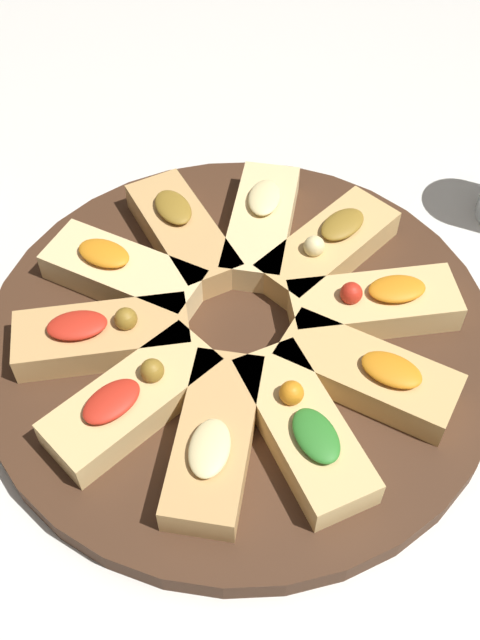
% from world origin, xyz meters
% --- Properties ---
extents(ground_plane, '(3.00, 3.00, 0.00)m').
position_xyz_m(ground_plane, '(0.00, 0.00, 0.00)').
color(ground_plane, silver).
extents(serving_board, '(0.44, 0.44, 0.02)m').
position_xyz_m(serving_board, '(0.00, 0.00, 0.01)').
color(serving_board, '#422819').
rests_on(serving_board, ground_plane).
extents(focaccia_slice_0, '(0.15, 0.12, 0.04)m').
position_xyz_m(focaccia_slice_0, '(0.10, -0.06, 0.04)').
color(focaccia_slice_0, '#E5C689').
rests_on(focaccia_slice_0, serving_board).
extents(focaccia_slice_1, '(0.15, 0.07, 0.04)m').
position_xyz_m(focaccia_slice_1, '(0.11, 0.02, 0.04)').
color(focaccia_slice_1, tan).
rests_on(focaccia_slice_1, serving_board).
extents(focaccia_slice_2, '(0.14, 0.14, 0.04)m').
position_xyz_m(focaccia_slice_2, '(0.08, 0.08, 0.04)').
color(focaccia_slice_2, '#E5C689').
rests_on(focaccia_slice_2, serving_board).
extents(focaccia_slice_3, '(0.08, 0.15, 0.04)m').
position_xyz_m(focaccia_slice_3, '(0.02, 0.11, 0.04)').
color(focaccia_slice_3, tan).
rests_on(focaccia_slice_3, serving_board).
extents(focaccia_slice_4, '(0.11, 0.15, 0.04)m').
position_xyz_m(focaccia_slice_4, '(-0.05, 0.10, 0.04)').
color(focaccia_slice_4, '#DBB775').
rests_on(focaccia_slice_4, serving_board).
extents(focaccia_slice_5, '(0.15, 0.12, 0.04)m').
position_xyz_m(focaccia_slice_5, '(-0.10, 0.06, 0.04)').
color(focaccia_slice_5, tan).
rests_on(focaccia_slice_5, serving_board).
extents(focaccia_slice_6, '(0.15, 0.07, 0.04)m').
position_xyz_m(focaccia_slice_6, '(-0.11, -0.01, 0.04)').
color(focaccia_slice_6, '#DBB775').
rests_on(focaccia_slice_6, serving_board).
extents(focaccia_slice_7, '(0.14, 0.13, 0.04)m').
position_xyz_m(focaccia_slice_7, '(-0.09, -0.08, 0.04)').
color(focaccia_slice_7, tan).
rests_on(focaccia_slice_7, serving_board).
extents(focaccia_slice_8, '(0.08, 0.15, 0.04)m').
position_xyz_m(focaccia_slice_8, '(-0.02, -0.11, 0.04)').
color(focaccia_slice_8, '#DBB775').
rests_on(focaccia_slice_8, serving_board).
extents(focaccia_slice_9, '(0.11, 0.15, 0.04)m').
position_xyz_m(focaccia_slice_9, '(0.05, -0.10, 0.04)').
color(focaccia_slice_9, tan).
rests_on(focaccia_slice_9, serving_board).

